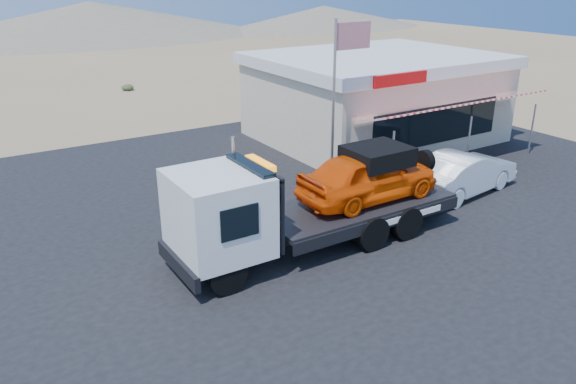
{
  "coord_description": "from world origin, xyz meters",
  "views": [
    {
      "loc": [
        -6.89,
        -10.83,
        7.49
      ],
      "look_at": [
        1.2,
        1.93,
        1.5
      ],
      "focal_mm": 35.0,
      "sensor_mm": 36.0,
      "label": 1
    }
  ],
  "objects_px": {
    "jerky_store": "(375,96)",
    "flagpole": "(339,86)",
    "tow_truck": "(313,196)",
    "white_sedan": "(463,173)"
  },
  "relations": [
    {
      "from": "jerky_store",
      "to": "flagpole",
      "type": "height_order",
      "value": "flagpole"
    },
    {
      "from": "white_sedan",
      "to": "flagpole",
      "type": "distance_m",
      "value": 5.4
    },
    {
      "from": "white_sedan",
      "to": "flagpole",
      "type": "height_order",
      "value": "flagpole"
    },
    {
      "from": "tow_truck",
      "to": "jerky_store",
      "type": "bearing_deg",
      "value": 41.11
    },
    {
      "from": "jerky_store",
      "to": "white_sedan",
      "type": "bearing_deg",
      "value": -105.71
    },
    {
      "from": "jerky_store",
      "to": "flagpole",
      "type": "xyz_separation_m",
      "value": [
        -5.57,
        -4.47,
        1.77
      ]
    },
    {
      "from": "tow_truck",
      "to": "white_sedan",
      "type": "relative_size",
      "value": 1.88
    },
    {
      "from": "tow_truck",
      "to": "flagpole",
      "type": "xyz_separation_m",
      "value": [
        3.4,
        3.35,
        2.2
      ]
    },
    {
      "from": "white_sedan",
      "to": "jerky_store",
      "type": "distance_m",
      "value": 7.67
    },
    {
      "from": "flagpole",
      "to": "tow_truck",
      "type": "bearing_deg",
      "value": -135.42
    }
  ]
}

